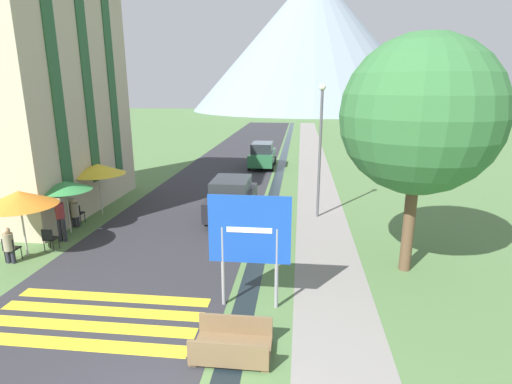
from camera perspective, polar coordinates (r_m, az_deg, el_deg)
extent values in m
plane|color=#517542|center=(26.04, 0.56, 2.19)|extent=(160.00, 160.00, 0.00)
cube|color=#2D2D33|center=(36.09, -1.80, 5.76)|extent=(6.40, 60.00, 0.01)
cube|color=gray|center=(35.75, 7.97, 5.54)|extent=(2.20, 60.00, 0.01)
cube|color=black|center=(35.76, 4.11, 5.64)|extent=(0.60, 60.00, 0.00)
cube|color=yellow|center=(10.64, -24.73, -19.11)|extent=(5.44, 0.44, 0.01)
cube|color=yellow|center=(11.14, -22.84, -17.26)|extent=(5.44, 0.44, 0.01)
cube|color=yellow|center=(11.66, -21.14, -15.56)|extent=(5.44, 0.44, 0.01)
cube|color=yellow|center=(12.20, -19.62, -13.99)|extent=(5.44, 0.44, 0.01)
cone|color=gray|center=(102.78, 8.14, 20.52)|extent=(57.84, 57.84, 32.13)
cube|color=#BCAD93|center=(21.01, -29.17, 13.12)|extent=(5.05, 8.54, 11.48)
cube|color=#285633|center=(17.64, -26.63, 13.43)|extent=(0.06, 0.70, 8.61)
cube|color=#285633|center=(19.67, -22.90, 13.82)|extent=(0.06, 0.70, 8.61)
cube|color=#285633|center=(21.76, -19.87, 14.09)|extent=(0.06, 0.70, 8.61)
cylinder|color=gray|center=(10.75, -4.72, -10.53)|extent=(0.10, 0.10, 2.23)
cylinder|color=gray|center=(10.59, 2.96, -10.92)|extent=(0.10, 0.10, 2.23)
cube|color=#1947B7|center=(10.21, -0.95, -5.40)|extent=(2.13, 0.05, 1.81)
cube|color=white|center=(10.19, -0.97, -5.46)|extent=(1.17, 0.02, 0.14)
cube|color=brown|center=(9.41, -3.43, -21.49)|extent=(1.70, 1.10, 0.12)
cube|color=brown|center=(8.84, -4.06, -21.94)|extent=(1.70, 0.08, 0.45)
cube|color=brown|center=(9.67, -2.93, -18.36)|extent=(1.70, 0.08, 0.45)
cube|color=brown|center=(9.62, -8.29, -21.50)|extent=(0.16, 0.99, 0.08)
cube|color=brown|center=(9.40, 1.59, -22.32)|extent=(0.16, 0.99, 0.08)
cube|color=black|center=(17.87, -3.43, -1.39)|extent=(1.83, 4.01, 0.84)
cube|color=#23282D|center=(17.48, -3.58, 0.82)|extent=(1.56, 2.21, 0.68)
cylinder|color=black|center=(19.32, -5.35, -1.47)|extent=(0.18, 0.60, 0.60)
cylinder|color=black|center=(19.05, -0.19, -1.65)|extent=(0.18, 0.60, 0.60)
cylinder|color=black|center=(17.01, -7.03, -3.82)|extent=(0.18, 0.60, 0.60)
cylinder|color=black|center=(16.70, -1.17, -4.06)|extent=(0.18, 0.60, 0.60)
cube|color=#28663D|center=(29.02, 0.92, 4.96)|extent=(1.70, 3.96, 0.84)
cube|color=#23282D|center=(28.71, 0.88, 6.38)|extent=(1.44, 2.18, 0.68)
cylinder|color=black|center=(30.38, -0.39, 4.60)|extent=(0.18, 0.60, 0.60)
cylinder|color=black|center=(30.24, 2.66, 4.54)|extent=(0.18, 0.60, 0.60)
cylinder|color=black|center=(27.99, -0.98, 3.71)|extent=(0.18, 0.60, 0.60)
cylinder|color=black|center=(27.83, 2.33, 3.64)|extent=(0.18, 0.60, 0.60)
cube|color=black|center=(18.75, -24.04, -2.78)|extent=(0.40, 0.40, 0.04)
cube|color=black|center=(18.54, -24.38, -2.35)|extent=(0.40, 0.04, 0.40)
cylinder|color=black|center=(19.04, -24.16, -3.25)|extent=(0.03, 0.03, 0.45)
cylinder|color=black|center=(18.87, -23.27, -3.30)|extent=(0.03, 0.03, 0.45)
cylinder|color=black|center=(18.76, -24.67, -3.56)|extent=(0.03, 0.03, 0.45)
cylinder|color=black|center=(18.59, -23.77, -3.62)|extent=(0.03, 0.03, 0.45)
cube|color=black|center=(16.12, -27.25, -5.92)|extent=(0.40, 0.40, 0.04)
cube|color=black|center=(15.92, -27.69, -5.47)|extent=(0.40, 0.04, 0.40)
cylinder|color=black|center=(16.42, -27.33, -6.41)|extent=(0.03, 0.03, 0.45)
cylinder|color=black|center=(16.24, -26.33, -6.51)|extent=(0.03, 0.03, 0.45)
cylinder|color=black|center=(16.16, -27.99, -6.82)|extent=(0.03, 0.03, 0.45)
cylinder|color=black|center=(15.98, -26.97, -6.94)|extent=(0.03, 0.03, 0.45)
cube|color=black|center=(15.80, -31.46, -6.90)|extent=(0.40, 0.40, 0.04)
cube|color=black|center=(15.60, -31.95, -6.44)|extent=(0.40, 0.04, 0.40)
cylinder|color=black|center=(16.10, -31.47, -7.38)|extent=(0.03, 0.03, 0.45)
cylinder|color=black|center=(15.89, -30.49, -7.51)|extent=(0.03, 0.03, 0.45)
cylinder|color=black|center=(15.85, -32.21, -7.81)|extent=(0.03, 0.03, 0.45)
cylinder|color=black|center=(15.65, -31.22, -7.95)|extent=(0.03, 0.03, 0.45)
cylinder|color=#B7B2A8|center=(15.80, -30.30, -4.26)|extent=(0.06, 0.06, 2.18)
cone|color=orange|center=(15.54, -30.77, -0.79)|extent=(2.42, 2.42, 0.52)
cylinder|color=#B7B2A8|center=(17.52, -25.26, -2.12)|extent=(0.06, 0.06, 2.05)
cone|color=#338442|center=(17.29, -25.59, 0.82)|extent=(1.98, 1.98, 0.36)
cylinder|color=#B7B2A8|center=(19.51, -21.37, 0.17)|extent=(0.06, 0.06, 2.22)
cone|color=yellow|center=(19.30, -21.65, 3.08)|extent=(2.40, 2.40, 0.47)
cylinder|color=#282833|center=(15.79, -31.89, -7.83)|extent=(0.14, 0.14, 0.46)
cylinder|color=#282833|center=(15.68, -31.36, -7.90)|extent=(0.14, 0.14, 0.46)
cylinder|color=gray|center=(15.56, -31.89, -6.09)|extent=(0.32, 0.32, 0.58)
sphere|color=tan|center=(15.44, -32.08, -4.73)|extent=(0.22, 0.22, 0.22)
cylinder|color=#282833|center=(16.89, -26.23, -4.85)|extent=(0.14, 0.14, 0.92)
cylinder|color=#282833|center=(16.80, -25.71, -4.89)|extent=(0.14, 0.14, 0.92)
cylinder|color=maroon|center=(16.63, -26.26, -2.43)|extent=(0.32, 0.32, 0.58)
sphere|color=tan|center=(16.52, -26.41, -1.15)|extent=(0.22, 0.22, 0.22)
cylinder|color=#282833|center=(18.41, -24.55, -3.86)|extent=(0.14, 0.14, 0.46)
cylinder|color=#282833|center=(18.32, -24.07, -3.90)|extent=(0.14, 0.14, 0.46)
cylinder|color=gray|center=(18.21, -24.49, -2.31)|extent=(0.32, 0.32, 0.59)
sphere|color=beige|center=(18.11, -24.62, -1.12)|extent=(0.22, 0.22, 0.22)
cylinder|color=#515156|center=(17.69, 9.09, 5.12)|extent=(0.12, 0.12, 5.56)
sphere|color=silver|center=(17.45, 9.48, 14.55)|extent=(0.28, 0.28, 0.28)
cylinder|color=brown|center=(13.44, 20.95, -4.64)|extent=(0.36, 0.36, 2.91)
sphere|color=#336B38|center=(12.77, 22.39, 10.09)|extent=(4.67, 4.67, 4.67)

